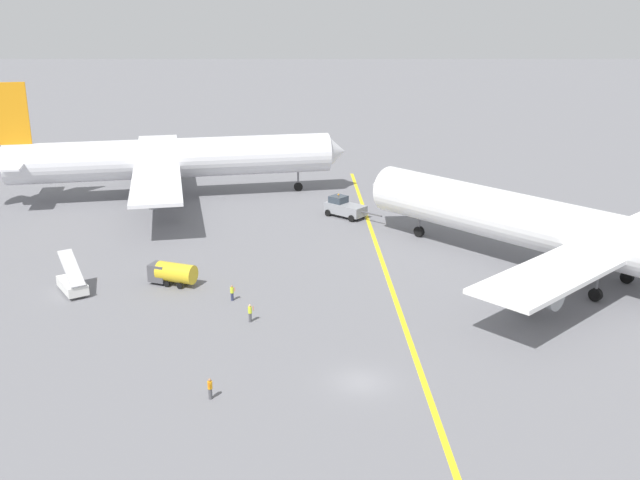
{
  "coord_description": "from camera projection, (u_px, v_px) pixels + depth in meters",
  "views": [
    {
      "loc": [
        -3.16,
        -50.87,
        28.39
      ],
      "look_at": [
        -3.12,
        22.75,
        4.0
      ],
      "focal_mm": 41.76,
      "sensor_mm": 36.0,
      "label": 1
    }
  ],
  "objects": [
    {
      "name": "ground_plane",
      "position": [
        361.0,
        382.0,
        57.21
      ],
      "size": [
        600.0,
        600.0,
        0.0
      ],
      "primitive_type": "plane",
      "color": "slate"
    },
    {
      "name": "taxiway_stripe",
      "position": [
        404.0,
        327.0,
        66.71
      ],
      "size": [
        5.16,
        119.93,
        0.01
      ],
      "primitive_type": "cube",
      "rotation": [
        0.0,
        0.0,
        0.04
      ],
      "color": "yellow",
      "rests_on": "ground"
    },
    {
      "name": "airliner_at_gate_left",
      "position": [
        169.0,
        159.0,
        107.41
      ],
      "size": [
        51.32,
        45.63,
        17.13
      ],
      "color": "silver",
      "rests_on": "ground"
    },
    {
      "name": "airliner_being_pushed",
      "position": [
        586.0,
        236.0,
        75.21
      ],
      "size": [
        44.77,
        46.21,
        15.03
      ],
      "color": "white",
      "rests_on": "ground"
    },
    {
      "name": "pushback_tug",
      "position": [
        344.0,
        208.0,
        99.33
      ],
      "size": [
        7.53,
        6.72,
        2.99
      ],
      "color": "gray",
      "rests_on": "ground"
    },
    {
      "name": "gse_stair_truck_yellow",
      "position": [
        72.0,
        283.0,
        73.96
      ],
      "size": [
        4.15,
        4.86,
        4.06
      ],
      "color": "silver",
      "rests_on": "ground"
    },
    {
      "name": "gse_fuel_bowser_stubby",
      "position": [
        171.0,
        273.0,
        75.94
      ],
      "size": [
        5.25,
        3.48,
        2.4
      ],
      "color": "gold",
      "rests_on": "ground"
    },
    {
      "name": "ground_crew_ramp_agent_by_cones",
      "position": [
        210.0,
        388.0,
        54.58
      ],
      "size": [
        0.36,
        0.5,
        1.68
      ],
      "color": "#4C4C51",
      "rests_on": "ground"
    },
    {
      "name": "ground_crew_marshaller_foreground",
      "position": [
        250.0,
        313.0,
        67.46
      ],
      "size": [
        0.5,
        0.36,
        1.72
      ],
      "color": "#4C4C51",
      "rests_on": "ground"
    },
    {
      "name": "ground_crew_wing_walker_right",
      "position": [
        232.0,
        293.0,
        72.23
      ],
      "size": [
        0.49,
        0.36,
        1.57
      ],
      "color": "#2D3351",
      "rests_on": "ground"
    }
  ]
}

